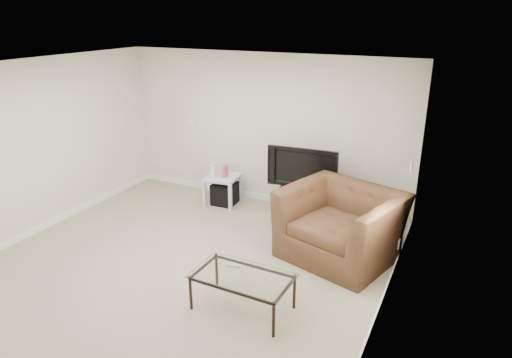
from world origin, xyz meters
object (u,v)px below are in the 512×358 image
at_px(side_table, 223,190).
at_px(tv_stand, 303,201).
at_px(television, 304,166).
at_px(subwoofer, 225,194).
at_px(recliner, 341,214).
at_px(coffee_table, 243,292).

bearing_deg(side_table, tv_stand, 4.82).
bearing_deg(television, subwoofer, 178.55).
bearing_deg(recliner, coffee_table, -94.91).
xyz_separation_m(television, side_table, (-1.41, -0.09, -0.61)).
height_order(television, subwoofer, television).
relative_size(tv_stand, recliner, 0.46).
height_order(television, recliner, recliner).
bearing_deg(coffee_table, television, 95.66).
distance_m(television, side_table, 1.54).
relative_size(tv_stand, coffee_table, 0.60).
bearing_deg(television, tv_stand, 89.69).
height_order(subwoofer, recliner, recliner).
xyz_separation_m(subwoofer, recliner, (2.26, -0.87, 0.44)).
relative_size(tv_stand, side_table, 1.25).
bearing_deg(tv_stand, recliner, -51.72).
height_order(tv_stand, coffee_table, tv_stand).
bearing_deg(recliner, tv_stand, 148.61).
relative_size(subwoofer, recliner, 0.26).
distance_m(tv_stand, side_table, 1.41).
xyz_separation_m(subwoofer, coffee_table, (1.63, -2.47, 0.03)).
bearing_deg(television, coffee_table, -88.57).
xyz_separation_m(side_table, recliner, (2.28, -0.85, 0.37)).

